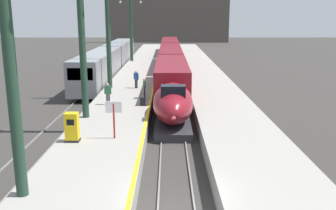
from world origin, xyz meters
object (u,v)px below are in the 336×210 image
Objects in this scene: passenger_far_waiting at (146,87)px; departure_info_board at (115,112)px; regional_train_adjacent at (112,59)px; ticket_machine_yellow at (73,128)px; highspeed_train_main at (172,61)px; passenger_mid_platform at (137,78)px; station_column_mid at (83,26)px; passenger_near_edge at (109,92)px; station_column_far at (109,27)px; rolling_suitcase at (144,102)px; station_column_distant at (132,22)px; station_column_near at (11,39)px.

passenger_far_waiting is 0.80× the size of departure_info_board.
regional_train_adjacent is 22.87× the size of ticket_machine_yellow.
passenger_mid_platform is (-3.36, -14.66, 0.08)m from highspeed_train_main.
station_column_mid is at bearing 93.98° from ticket_machine_yellow.
departure_info_board reaches higher than passenger_mid_platform.
passenger_near_edge is 7.03m from passenger_mid_platform.
station_column_mid is 1.08× the size of station_column_far.
regional_train_adjacent reaches higher than passenger_far_waiting.
station_column_far is 5.91× the size of ticket_machine_yellow.
regional_train_adjacent is 16.41m from passenger_mid_platform.
passenger_near_edge reaches higher than ticket_machine_yellow.
highspeed_train_main is 26.91× the size of departure_info_board.
ticket_machine_yellow is at bearing -86.02° from station_column_mid.
station_column_far is 9.86m from rolling_suitcase.
departure_info_board reaches higher than passenger_far_waiting.
station_column_mid is (2.20, -26.29, 4.97)m from regional_train_adjacent.
passenger_far_waiting is (-2.29, -19.22, 0.08)m from highspeed_train_main.
station_column_far is at bearing 97.45° from passenger_near_edge.
passenger_mid_platform is (2.54, -22.43, -4.81)m from station_column_distant.
regional_train_adjacent is 3.60× the size of station_column_mid.
passenger_far_waiting is at bearing -76.78° from passenger_mid_platform.
station_column_mid is (-5.90, -25.24, 5.14)m from highspeed_train_main.
highspeed_train_main is 5.89× the size of station_column_near.
station_column_distant is at bearing 90.53° from ticket_machine_yellow.
regional_train_adjacent is at bearing -108.12° from station_column_distant.
rolling_suitcase is (3.63, 3.38, -5.74)m from station_column_mid.
departure_info_board is (-1.04, -10.53, 0.52)m from passenger_far_waiting.
passenger_near_edge is at bearing -88.19° from station_column_distant.
highspeed_train_main is at bearing 80.92° from station_column_near.
passenger_mid_platform reaches higher than rolling_suitcase.
regional_train_adjacent is at bearing 105.99° from passenger_far_waiting.
departure_info_board is (0.03, -15.09, 0.52)m from passenger_mid_platform.
passenger_far_waiting is at bearing 59.09° from station_column_mid.
passenger_near_edge is at bearing 86.24° from ticket_machine_yellow.
departure_info_board is at bearing -96.40° from highspeed_train_main.
highspeed_train_main is 19.36m from passenger_far_waiting.
departure_info_board is (-1.07, -7.89, 1.20)m from rolling_suitcase.
highspeed_train_main is 35.66× the size of ticket_machine_yellow.
station_column_far reaches higher than rolling_suitcase.
passenger_mid_platform is at bearing -5.22° from station_column_far.
departure_info_board reaches higher than rolling_suitcase.
station_column_far is at bearing 116.04° from rolling_suitcase.
passenger_mid_platform is (2.54, -0.23, -4.68)m from station_column_far.
station_column_distant is at bearing 90.00° from station_column_far.
highspeed_train_main is 26.43m from station_column_mid.
station_column_distant is 5.74× the size of passenger_near_edge.
station_column_near reaches higher than passenger_mid_platform.
station_column_near is 16.15m from rolling_suitcase.
highspeed_train_main is 33.76× the size of passenger_far_waiting.
ticket_machine_yellow is (-2.19, -15.61, -0.25)m from passenger_mid_platform.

